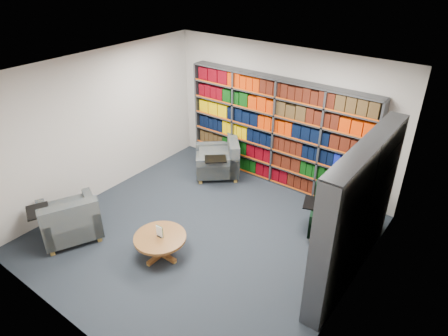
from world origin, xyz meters
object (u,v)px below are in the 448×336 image
Objects in this scene: chair_green_right at (336,215)px; coffee_table at (160,240)px; chair_teal_front at (70,222)px; chair_teal_left at (221,161)px.

coffee_table is (-1.96, -2.31, 0.00)m from chair_green_right.
chair_teal_front reaches higher than chair_green_right.
chair_teal_front is at bearing -140.31° from chair_green_right.
coffee_table is at bearing -130.22° from chair_green_right.
chair_teal_left is 1.12× the size of chair_green_right.
chair_teal_left is 2.82m from coffee_table.
chair_green_right is 3.03m from coffee_table.
chair_teal_front is at bearing -159.22° from coffee_table.
coffee_table is at bearing -72.73° from chair_teal_left.
chair_teal_front is at bearing -102.05° from chair_teal_left.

